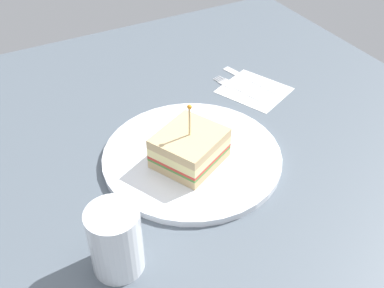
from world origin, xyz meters
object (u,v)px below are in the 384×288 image
(napkin, at_px, (254,90))
(knife, at_px, (247,78))
(plate, at_px, (192,156))
(drink_glass, at_px, (116,243))
(sandwich_half_center, at_px, (190,148))
(fork, at_px, (233,86))

(napkin, xyz_separation_m, knife, (-0.01, -0.04, 0.00))
(plate, xyz_separation_m, drink_glass, (0.18, 0.13, 0.04))
(sandwich_half_center, xyz_separation_m, fork, (-0.18, -0.16, -0.04))
(drink_glass, relative_size, fork, 0.79)
(sandwich_half_center, height_order, napkin, sandwich_half_center)
(plate, bearing_deg, knife, -142.66)
(drink_glass, xyz_separation_m, knife, (-0.39, -0.29, -0.04))
(plate, height_order, fork, plate)
(sandwich_half_center, height_order, knife, sandwich_half_center)
(drink_glass, relative_size, napkin, 0.80)
(sandwich_half_center, bearing_deg, drink_glass, 36.16)
(sandwich_half_center, distance_m, knife, 0.29)
(plate, relative_size, knife, 2.09)
(drink_glass, distance_m, napkin, 0.46)
(fork, bearing_deg, drink_glass, 39.26)
(drink_glass, height_order, napkin, drink_glass)
(drink_glass, bearing_deg, plate, -142.77)
(fork, bearing_deg, napkin, 134.12)
(plate, height_order, knife, plate)
(drink_glass, bearing_deg, knife, -142.71)
(plate, bearing_deg, sandwich_half_center, 49.91)
(fork, bearing_deg, knife, -164.34)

